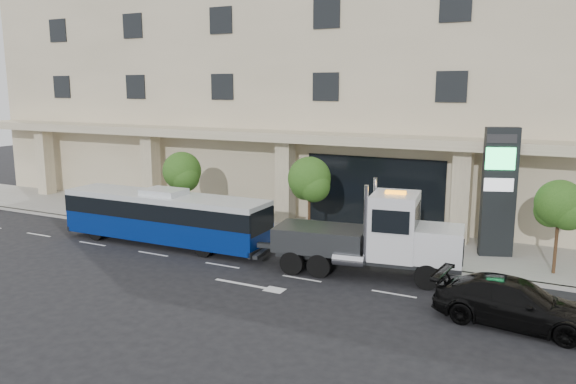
# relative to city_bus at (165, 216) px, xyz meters

# --- Properties ---
(ground) EXTENTS (120.00, 120.00, 0.00)m
(ground) POSITION_rel_city_bus_xyz_m (8.57, -0.19, -1.47)
(ground) COLOR black
(ground) RESTS_ON ground
(sidewalk) EXTENTS (120.00, 6.00, 0.15)m
(sidewalk) POSITION_rel_city_bus_xyz_m (8.57, 4.81, -1.39)
(sidewalk) COLOR gray
(sidewalk) RESTS_ON ground
(curb) EXTENTS (120.00, 0.30, 0.15)m
(curb) POSITION_rel_city_bus_xyz_m (8.57, 1.81, -1.39)
(curb) COLOR gray
(curb) RESTS_ON ground
(convention_center) EXTENTS (60.00, 17.60, 20.00)m
(convention_center) POSITION_rel_city_bus_xyz_m (8.57, 15.23, 8.50)
(convention_center) COLOR tan
(convention_center) RESTS_ON ground
(tree_left) EXTENTS (2.27, 2.20, 4.22)m
(tree_left) POSITION_rel_city_bus_xyz_m (-1.40, 3.40, 1.64)
(tree_left) COLOR #422B19
(tree_left) RESTS_ON sidewalk
(tree_mid) EXTENTS (2.28, 2.20, 4.38)m
(tree_mid) POSITION_rel_city_bus_xyz_m (6.60, 3.40, 1.79)
(tree_mid) COLOR #422B19
(tree_mid) RESTS_ON sidewalk
(tree_right) EXTENTS (2.10, 2.00, 4.04)m
(tree_right) POSITION_rel_city_bus_xyz_m (18.10, 3.40, 1.57)
(tree_right) COLOR #422B19
(tree_right) RESTS_ON sidewalk
(city_bus) EXTENTS (11.43, 2.53, 2.89)m
(city_bus) POSITION_rel_city_bus_xyz_m (0.00, 0.00, 0.00)
(city_bus) COLOR black
(city_bus) RESTS_ON ground
(tow_truck) EXTENTS (9.09, 3.27, 4.11)m
(tow_truck) POSITION_rel_city_bus_xyz_m (11.18, 0.07, 0.22)
(tow_truck) COLOR #2D3033
(tow_truck) RESTS_ON ground
(black_sedan) EXTENTS (5.60, 2.72, 1.57)m
(black_sedan) POSITION_rel_city_bus_xyz_m (17.04, -2.68, -0.68)
(black_sedan) COLOR black
(black_sedan) RESTS_ON ground
(signage_pylon) EXTENTS (1.59, 1.02, 6.04)m
(signage_pylon) POSITION_rel_city_bus_xyz_m (15.49, 5.03, 1.75)
(signage_pylon) COLOR black
(signage_pylon) RESTS_ON sidewalk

